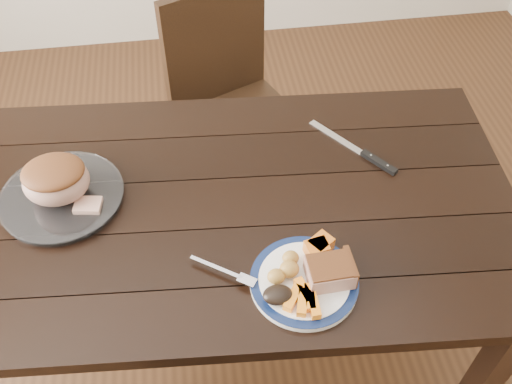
{
  "coord_description": "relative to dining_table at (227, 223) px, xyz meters",
  "views": [
    {
      "loc": [
        -0.07,
        -1.02,
        1.92
      ],
      "look_at": [
        0.08,
        -0.02,
        0.8
      ],
      "focal_mm": 40.0,
      "sensor_mm": 36.0,
      "label": 1
    }
  ],
  "objects": [
    {
      "name": "serving_platter",
      "position": [
        -0.44,
        0.07,
        0.1
      ],
      "size": [
        0.33,
        0.33,
        0.02
      ],
      "primitive_type": "cylinder",
      "color": "white",
      "rests_on": "dining_table"
    },
    {
      "name": "pumpkin_wedges",
      "position": [
        0.21,
        -0.21,
        0.13
      ],
      "size": [
        0.08,
        0.07,
        0.04
      ],
      "color": "orange",
      "rests_on": "dinner_plate"
    },
    {
      "name": "chair_far",
      "position": [
        0.09,
        0.73,
        -0.13
      ],
      "size": [
        0.56,
        0.56,
        0.93
      ],
      "rotation": [
        0.0,
        0.0,
        3.55
      ],
      "color": "black",
      "rests_on": "ground"
    },
    {
      "name": "carrot_batons",
      "position": [
        0.15,
        -0.35,
        0.12
      ],
      "size": [
        0.08,
        0.11,
        0.02
      ],
      "color": "orange",
      "rests_on": "dinner_plate"
    },
    {
      "name": "dark_mushroom",
      "position": [
        0.08,
        -0.33,
        0.13
      ],
      "size": [
        0.07,
        0.05,
        0.03
      ],
      "primitive_type": "ellipsoid",
      "color": "black",
      "rests_on": "dinner_plate"
    },
    {
      "name": "carving_knife",
      "position": [
        0.43,
        0.11,
        0.1
      ],
      "size": [
        0.21,
        0.27,
        0.01
      ],
      "rotation": [
        0.0,
        0.0,
        -0.94
      ],
      "color": "silver",
      "rests_on": "dining_table"
    },
    {
      "name": "dining_table",
      "position": [
        0.0,
        0.0,
        0.0
      ],
      "size": [
        1.66,
        1.02,
        0.75
      ],
      "rotation": [
        0.0,
        0.0,
        -0.08
      ],
      "color": "black",
      "rests_on": "ground"
    },
    {
      "name": "roast_joint",
      "position": [
        -0.44,
        0.07,
        0.17
      ],
      "size": [
        0.18,
        0.15,
        0.11
      ],
      "primitive_type": "ellipsoid",
      "color": "tan",
      "rests_on": "serving_platter"
    },
    {
      "name": "ground",
      "position": [
        -0.0,
        0.0,
        -0.66
      ],
      "size": [
        4.0,
        4.0,
        0.0
      ],
      "primitive_type": "plane",
      "color": "#472B16",
      "rests_on": "ground"
    },
    {
      "name": "dinner_plate",
      "position": [
        0.16,
        -0.29,
        0.1
      ],
      "size": [
        0.26,
        0.26,
        0.02
      ],
      "primitive_type": "cylinder",
      "color": "white",
      "rests_on": "dining_table"
    },
    {
      "name": "roasted_potatoes",
      "position": [
        0.12,
        -0.26,
        0.13
      ],
      "size": [
        0.09,
        0.09,
        0.04
      ],
      "color": "gold",
      "rests_on": "dinner_plate"
    },
    {
      "name": "pork_slice",
      "position": [
        0.22,
        -0.29,
        0.14
      ],
      "size": [
        0.11,
        0.09,
        0.05
      ],
      "primitive_type": "cube",
      "rotation": [
        0.0,
        0.0,
        0.03
      ],
      "color": "tan",
      "rests_on": "dinner_plate"
    },
    {
      "name": "fork",
      "position": [
        -0.02,
        -0.24,
        0.11
      ],
      "size": [
        0.16,
        0.11,
        0.0
      ],
      "rotation": [
        0.0,
        0.0,
        -0.6
      ],
      "color": "silver",
      "rests_on": "dinner_plate"
    },
    {
      "name": "cut_slice",
      "position": [
        -0.37,
        0.02,
        0.12
      ],
      "size": [
        0.08,
        0.07,
        0.02
      ],
      "primitive_type": "cube",
      "rotation": [
        0.0,
        0.0,
        -0.16
      ],
      "color": "tan",
      "rests_on": "serving_platter"
    },
    {
      "name": "plate_rim",
      "position": [
        0.16,
        -0.29,
        0.11
      ],
      "size": [
        0.26,
        0.26,
        0.02
      ],
      "primitive_type": "torus",
      "color": "#0C1A40",
      "rests_on": "dinner_plate"
    }
  ]
}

